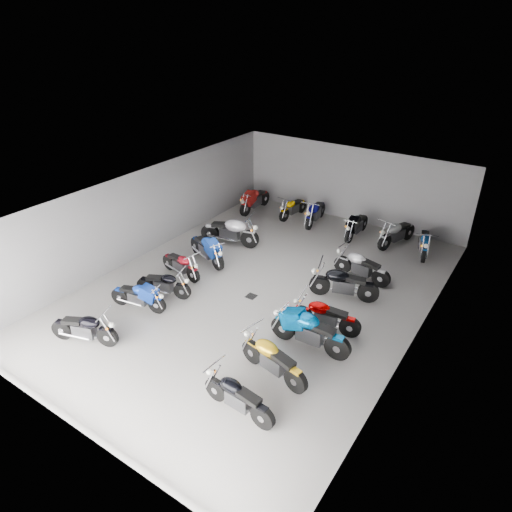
% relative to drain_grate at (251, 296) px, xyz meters
% --- Properties ---
extents(ground, '(14.00, 14.00, 0.00)m').
position_rel_drain_grate_xyz_m(ground, '(0.00, 0.50, -0.01)').
color(ground, gray).
rests_on(ground, ground).
extents(wall_back, '(10.00, 0.10, 3.20)m').
position_rel_drain_grate_xyz_m(wall_back, '(0.00, 7.50, 1.59)').
color(wall_back, slate).
rests_on(wall_back, ground).
extents(wall_left, '(0.10, 14.00, 3.20)m').
position_rel_drain_grate_xyz_m(wall_left, '(-5.00, 0.50, 1.59)').
color(wall_left, slate).
rests_on(wall_left, ground).
extents(wall_right, '(0.10, 14.00, 3.20)m').
position_rel_drain_grate_xyz_m(wall_right, '(5.00, 0.50, 1.59)').
color(wall_right, slate).
rests_on(wall_right, ground).
extents(ceiling, '(10.00, 14.00, 0.04)m').
position_rel_drain_grate_xyz_m(ceiling, '(0.00, 0.50, 3.21)').
color(ceiling, black).
rests_on(ceiling, wall_back).
extents(drain_grate, '(0.32, 0.32, 0.01)m').
position_rel_drain_grate_xyz_m(drain_grate, '(0.00, 0.00, 0.00)').
color(drain_grate, black).
rests_on(drain_grate, ground).
extents(motorcycle_left_a, '(1.91, 0.82, 0.87)m').
position_rel_drain_grate_xyz_m(motorcycle_left_a, '(-2.47, -4.43, 0.47)').
color(motorcycle_left_a, black).
rests_on(motorcycle_left_a, ground).
extents(motorcycle_left_b, '(1.87, 0.58, 0.83)m').
position_rel_drain_grate_xyz_m(motorcycle_left_b, '(-2.47, -2.47, 0.45)').
color(motorcycle_left_b, black).
rests_on(motorcycle_left_b, ground).
extents(motorcycle_left_c, '(1.80, 0.69, 0.82)m').
position_rel_drain_grate_xyz_m(motorcycle_left_c, '(-2.32, -1.52, 0.44)').
color(motorcycle_left_c, black).
rests_on(motorcycle_left_c, ground).
extents(motorcycle_left_d, '(1.86, 0.46, 0.82)m').
position_rel_drain_grate_xyz_m(motorcycle_left_d, '(-2.73, -0.27, 0.44)').
color(motorcycle_left_d, black).
rests_on(motorcycle_left_d, ground).
extents(motorcycle_left_e, '(2.08, 0.89, 0.95)m').
position_rel_drain_grate_xyz_m(motorcycle_left_e, '(-2.64, 1.03, 0.51)').
color(motorcycle_left_e, black).
rests_on(motorcycle_left_e, ground).
extents(motorcycle_left_f, '(2.35, 0.77, 1.05)m').
position_rel_drain_grate_xyz_m(motorcycle_left_f, '(-2.76, 2.60, 0.57)').
color(motorcycle_left_f, black).
rests_on(motorcycle_left_f, ground).
extents(motorcycle_right_a, '(1.97, 0.41, 0.86)m').
position_rel_drain_grate_xyz_m(motorcycle_right_a, '(2.46, -4.12, 0.47)').
color(motorcycle_right_a, black).
rests_on(motorcycle_right_a, ground).
extents(motorcycle_right_b, '(2.11, 0.59, 0.93)m').
position_rel_drain_grate_xyz_m(motorcycle_right_b, '(2.47, -2.67, 0.50)').
color(motorcycle_right_b, black).
rests_on(motorcycle_right_b, ground).
extents(motorcycle_right_c, '(2.33, 0.47, 1.02)m').
position_rel_drain_grate_xyz_m(motorcycle_right_c, '(2.71, -1.21, 0.55)').
color(motorcycle_right_c, black).
rests_on(motorcycle_right_c, ground).
extents(motorcycle_right_d, '(2.02, 0.55, 0.89)m').
position_rel_drain_grate_xyz_m(motorcycle_right_d, '(2.72, -0.27, 0.48)').
color(motorcycle_right_d, black).
rests_on(motorcycle_right_d, ground).
extents(motorcycle_right_e, '(2.15, 0.80, 0.97)m').
position_rel_drain_grate_xyz_m(motorcycle_right_e, '(2.45, 1.56, 0.52)').
color(motorcycle_right_e, black).
rests_on(motorcycle_right_e, ground).
extents(motorcycle_right_f, '(2.08, 0.46, 0.91)m').
position_rel_drain_grate_xyz_m(motorcycle_right_f, '(2.48, 2.96, 0.49)').
color(motorcycle_right_f, black).
rests_on(motorcycle_right_f, ground).
extents(motorcycle_back_a, '(0.43, 2.22, 0.98)m').
position_rel_drain_grate_xyz_m(motorcycle_back_a, '(-3.92, 5.99, 0.53)').
color(motorcycle_back_a, black).
rests_on(motorcycle_back_a, ground).
extents(motorcycle_back_b, '(0.42, 1.88, 0.83)m').
position_rel_drain_grate_xyz_m(motorcycle_back_b, '(-2.11, 6.32, 0.45)').
color(motorcycle_back_b, black).
rests_on(motorcycle_back_b, ground).
extents(motorcycle_back_c, '(0.51, 2.14, 0.94)m').
position_rel_drain_grate_xyz_m(motorcycle_back_c, '(-0.97, 6.27, 0.51)').
color(motorcycle_back_c, black).
rests_on(motorcycle_back_c, ground).
extents(motorcycle_back_d, '(0.39, 2.05, 0.90)m').
position_rel_drain_grate_xyz_m(motorcycle_back_d, '(1.01, 6.04, 0.49)').
color(motorcycle_back_d, black).
rests_on(motorcycle_back_d, ground).
extents(motorcycle_back_e, '(0.78, 2.11, 0.95)m').
position_rel_drain_grate_xyz_m(motorcycle_back_e, '(2.60, 6.18, 0.51)').
color(motorcycle_back_e, black).
rests_on(motorcycle_back_e, ground).
extents(motorcycle_back_f, '(0.68, 1.96, 0.88)m').
position_rel_drain_grate_xyz_m(motorcycle_back_f, '(3.73, 6.03, 0.47)').
color(motorcycle_back_f, black).
rests_on(motorcycle_back_f, ground).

